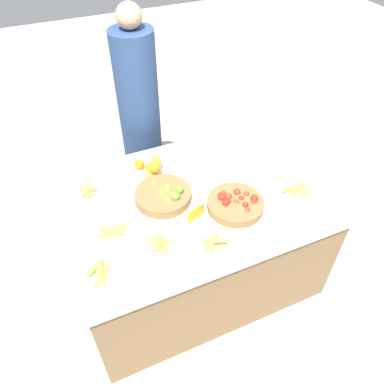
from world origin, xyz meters
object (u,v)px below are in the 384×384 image
(metal_bowl, at_px, (237,159))
(price_sign, at_px, (196,214))
(vendor_person, at_px, (141,123))
(tomato_basket, at_px, (235,203))
(lime_bowl, at_px, (164,195))

(metal_bowl, xyz_separation_m, price_sign, (-0.47, -0.37, 0.01))
(vendor_person, bearing_deg, price_sign, -90.74)
(vendor_person, bearing_deg, tomato_basket, -77.56)
(tomato_basket, distance_m, vendor_person, 1.14)
(tomato_basket, relative_size, price_sign, 2.83)
(metal_bowl, distance_m, price_sign, 0.60)
(price_sign, bearing_deg, vendor_person, 70.26)
(tomato_basket, bearing_deg, lime_bowl, 147.24)
(tomato_basket, bearing_deg, vendor_person, 102.44)
(metal_bowl, bearing_deg, price_sign, -141.88)
(tomato_basket, relative_size, vendor_person, 0.21)
(price_sign, bearing_deg, tomato_basket, -20.73)
(tomato_basket, height_order, price_sign, same)
(tomato_basket, distance_m, price_sign, 0.26)
(price_sign, bearing_deg, metal_bowl, 19.12)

